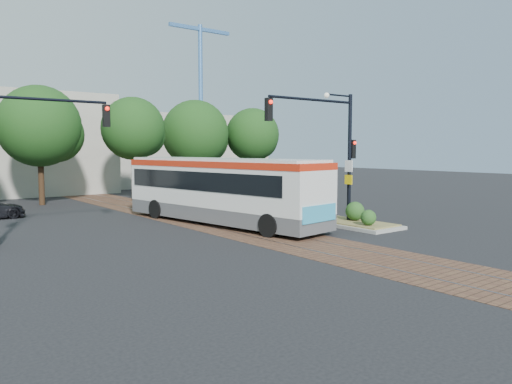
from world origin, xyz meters
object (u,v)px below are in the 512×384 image
at_px(signal_pole_main, 332,137).
at_px(signal_pole_left, 23,143).
at_px(city_bus, 220,187).
at_px(traffic_island, 346,218).

xyz_separation_m(signal_pole_main, signal_pole_left, (-12.23, 4.80, -0.29)).
bearing_deg(signal_pole_left, city_bus, -5.92).
relative_size(traffic_island, signal_pole_left, 0.87).
distance_m(city_bus, traffic_island, 6.25).
bearing_deg(traffic_island, signal_pole_main, 174.64).
bearing_deg(signal_pole_left, traffic_island, -20.36).
xyz_separation_m(city_bus, traffic_island, (4.57, -4.00, -1.44)).
relative_size(traffic_island, signal_pole_main, 0.87).
distance_m(city_bus, signal_pole_left, 8.91).
height_order(traffic_island, signal_pole_left, signal_pole_left).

